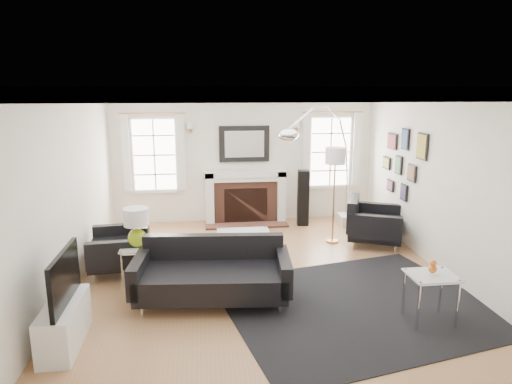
{
  "coord_description": "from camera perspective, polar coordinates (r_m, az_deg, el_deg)",
  "views": [
    {
      "loc": [
        -0.9,
        -6.49,
        2.79
      ],
      "look_at": [
        -0.08,
        0.3,
        1.23
      ],
      "focal_mm": 32.0,
      "sensor_mm": 36.0,
      "label": 1
    }
  ],
  "objects": [
    {
      "name": "floor",
      "position": [
        7.12,
        0.93,
        -10.18
      ],
      "size": [
        6.0,
        6.0,
        0.0
      ],
      "primitive_type": "plane",
      "color": "#A67645",
      "rests_on": "ground"
    },
    {
      "name": "back_wall",
      "position": [
        9.63,
        -1.49,
        4.59
      ],
      "size": [
        5.5,
        0.04,
        2.8
      ],
      "primitive_type": "cube",
      "color": "white",
      "rests_on": "floor"
    },
    {
      "name": "front_wall",
      "position": [
        3.86,
        7.16,
        -8.32
      ],
      "size": [
        5.5,
        0.04,
        2.8
      ],
      "primitive_type": "cube",
      "color": "white",
      "rests_on": "floor"
    },
    {
      "name": "left_wall",
      "position": [
        6.89,
        -22.32,
        0.26
      ],
      "size": [
        0.04,
        6.0,
        2.8
      ],
      "primitive_type": "cube",
      "color": "white",
      "rests_on": "floor"
    },
    {
      "name": "right_wall",
      "position": [
        7.58,
        22.05,
        1.36
      ],
      "size": [
        0.04,
        6.0,
        2.8
      ],
      "primitive_type": "cube",
      "color": "white",
      "rests_on": "floor"
    },
    {
      "name": "ceiling",
      "position": [
        6.55,
        1.02,
        12.97
      ],
      "size": [
        5.5,
        6.0,
        0.02
      ],
      "primitive_type": "cube",
      "color": "white",
      "rests_on": "back_wall"
    },
    {
      "name": "crown_molding",
      "position": [
        6.55,
        1.02,
        12.44
      ],
      "size": [
        5.5,
        6.0,
        0.12
      ],
      "primitive_type": "cube",
      "color": "white",
      "rests_on": "back_wall"
    },
    {
      "name": "fireplace",
      "position": [
        9.59,
        -1.34,
        -0.67
      ],
      "size": [
        1.7,
        0.69,
        1.11
      ],
      "color": "white",
      "rests_on": "floor"
    },
    {
      "name": "mantel_mirror",
      "position": [
        9.55,
        -1.47,
        6.03
      ],
      "size": [
        1.05,
        0.07,
        0.75
      ],
      "color": "black",
      "rests_on": "back_wall"
    },
    {
      "name": "window_left",
      "position": [
        9.58,
        -12.58,
        4.59
      ],
      "size": [
        1.24,
        0.15,
        1.62
      ],
      "color": "white",
      "rests_on": "back_wall"
    },
    {
      "name": "window_right",
      "position": [
        9.92,
        9.28,
        5.01
      ],
      "size": [
        1.24,
        0.15,
        1.62
      ],
      "color": "white",
      "rests_on": "back_wall"
    },
    {
      "name": "gallery_wall",
      "position": [
        8.68,
        17.85,
        3.94
      ],
      "size": [
        0.04,
        1.73,
        1.29
      ],
      "color": "black",
      "rests_on": "right_wall"
    },
    {
      "name": "tv_unit",
      "position": [
        5.6,
        -22.83,
        -14.28
      ],
      "size": [
        0.35,
        1.0,
        1.09
      ],
      "color": "white",
      "rests_on": "floor"
    },
    {
      "name": "area_rug",
      "position": [
        6.32,
        12.57,
        -13.59
      ],
      "size": [
        3.87,
        3.45,
        0.01
      ],
      "primitive_type": "cube",
      "rotation": [
        0.0,
        0.0,
        0.22
      ],
      "color": "black",
      "rests_on": "floor"
    },
    {
      "name": "sofa",
      "position": [
        6.21,
        -5.46,
        -10.18
      ],
      "size": [
        2.12,
        1.11,
        0.67
      ],
      "color": "black",
      "rests_on": "floor"
    },
    {
      "name": "armchair_left",
      "position": [
        7.39,
        -16.23,
        -6.78
      ],
      "size": [
        0.96,
        1.05,
        0.66
      ],
      "color": "black",
      "rests_on": "floor"
    },
    {
      "name": "armchair_right",
      "position": [
        8.55,
        14.23,
        -3.83
      ],
      "size": [
        1.24,
        1.31,
        0.7
      ],
      "color": "black",
      "rests_on": "floor"
    },
    {
      "name": "coffee_table",
      "position": [
        7.64,
        -1.44,
        -5.65
      ],
      "size": [
        0.89,
        0.89,
        0.39
      ],
      "color": "silver",
      "rests_on": "floor"
    },
    {
      "name": "side_table_left",
      "position": [
        6.93,
        -14.5,
        -7.44
      ],
      "size": [
        0.49,
        0.49,
        0.54
      ],
      "color": "silver",
      "rests_on": "floor"
    },
    {
      "name": "nesting_table",
      "position": [
        5.96,
        21.05,
        -10.69
      ],
      "size": [
        0.56,
        0.47,
        0.62
      ],
      "color": "silver",
      "rests_on": "floor"
    },
    {
      "name": "gourd_lamp",
      "position": [
        6.79,
        -14.71,
        -3.97
      ],
      "size": [
        0.36,
        0.36,
        0.58
      ],
      "color": "#A0BE17",
      "rests_on": "side_table_left"
    },
    {
      "name": "orange_vase",
      "position": [
        5.88,
        21.22,
        -8.76
      ],
      "size": [
        0.1,
        0.1,
        0.17
      ],
      "color": "orange",
      "rests_on": "nesting_table"
    },
    {
      "name": "arc_floor_lamp",
      "position": [
        8.61,
        8.04,
        3.36
      ],
      "size": [
        1.81,
        1.67,
        2.56
      ],
      "color": "white",
      "rests_on": "floor"
    },
    {
      "name": "stick_floor_lamp",
      "position": [
        8.26,
        9.87,
        3.87
      ],
      "size": [
        0.36,
        0.36,
        1.76
      ],
      "color": "#AF713C",
      "rests_on": "floor"
    },
    {
      "name": "speaker_tower",
      "position": [
        9.45,
        5.91,
        -0.73
      ],
      "size": [
        0.26,
        0.26,
        1.15
      ],
      "primitive_type": "cube",
      "rotation": [
        0.0,
        0.0,
        -0.13
      ],
      "color": "black",
      "rests_on": "floor"
    }
  ]
}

